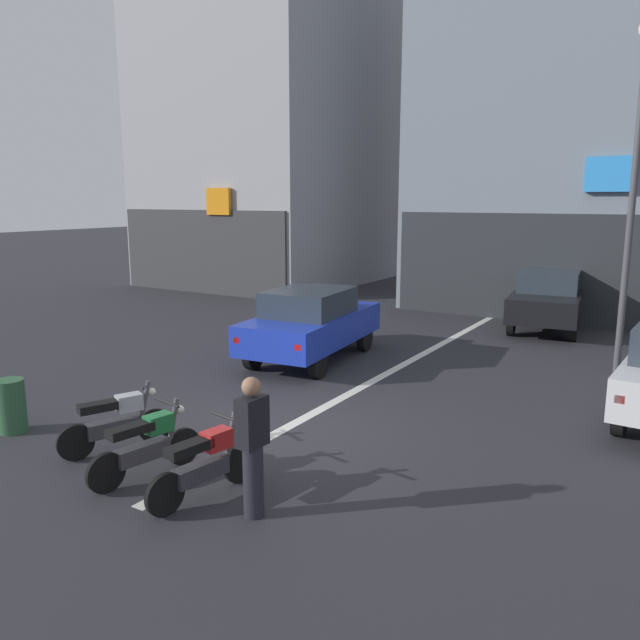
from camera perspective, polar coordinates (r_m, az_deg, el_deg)
ground_plane at (r=10.04m, az=-3.48°, el=-10.07°), size 120.00×120.00×0.00m
lane_centre_line at (r=15.11m, az=9.76°, el=-2.92°), size 0.20×18.00×0.01m
building_corner_left at (r=28.29m, az=-4.64°, el=19.10°), size 8.30×9.34×15.19m
building_mid_block at (r=23.46m, az=22.95°, el=22.03°), size 9.30×7.68×16.84m
car_blue_crossing_near at (r=14.01m, az=-0.81°, el=-0.17°), size 2.19×4.26×1.64m
car_black_down_street at (r=18.54m, az=20.21°, el=1.92°), size 2.23×4.28×1.64m
street_lamp at (r=14.24m, az=27.01°, el=12.43°), size 0.36×0.36×7.00m
motorcycle_silver_row_leftmost at (r=9.56m, az=-18.15°, el=-8.80°), size 0.76×1.56×0.98m
motorcycle_green_row_left_mid at (r=8.58m, az=-15.64°, el=-10.96°), size 0.55×1.65×0.98m
motorcycle_red_row_centre at (r=7.88m, az=-10.52°, el=-12.76°), size 0.55×1.66×0.98m
person_by_motorcycles at (r=7.23m, az=-6.22°, el=-11.45°), size 0.25×0.38×1.67m
trash_bin at (r=10.95m, az=-26.51°, el=-7.08°), size 0.44×0.44×0.85m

